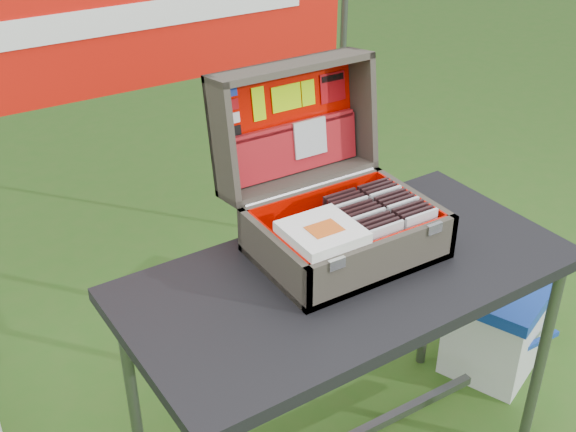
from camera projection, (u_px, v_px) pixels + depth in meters
table at (344, 378)px, 2.27m from camera, size 1.33×0.69×0.82m
table_top at (349, 276)px, 2.07m from camera, size 1.33×0.69×0.04m
table_leg_fr at (540, 364)px, 2.36m from camera, size 0.04×0.04×0.78m
table_leg_bl at (134, 403)px, 2.21m from camera, size 0.04×0.04×0.78m
table_leg_br at (430, 282)px, 2.75m from camera, size 0.04×0.04×0.78m
suitcase at (336, 171)px, 2.06m from camera, size 0.52×0.53×0.50m
suitcase_base_bottom at (345, 251)px, 2.13m from camera, size 0.52×0.37×0.02m
suitcase_base_wall_front at (384, 262)px, 1.98m from camera, size 0.52×0.02×0.14m
suitcase_base_wall_back at (313, 208)px, 2.23m from camera, size 0.52×0.02×0.14m
suitcase_base_wall_left at (273, 258)px, 1.99m from camera, size 0.02×0.37×0.14m
suitcase_base_wall_right at (412, 211)px, 2.22m from camera, size 0.02×0.37×0.14m
suitcase_liner_floor at (346, 247)px, 2.13m from camera, size 0.48×0.33×0.01m
suitcase_latch_left at (337, 264)px, 1.86m from camera, size 0.05×0.01×0.03m
suitcase_latch_right at (434, 228)px, 2.01m from camera, size 0.05×0.01×0.03m
suitcase_hinge at (312, 187)px, 2.21m from camera, size 0.47×0.02×0.02m
suitcase_lid_back at (285, 120)px, 2.24m from camera, size 0.52×0.07×0.37m
suitcase_lid_rim_far at (291, 67)px, 2.12m from camera, size 0.52×0.14×0.04m
suitcase_lid_rim_near at (299, 178)px, 2.26m from camera, size 0.52×0.14×0.04m
suitcase_lid_rim_left at (222, 142)px, 2.07m from camera, size 0.02×0.19×0.39m
suitcase_lid_rim_right at (361, 108)px, 2.30m from camera, size 0.02×0.19×0.39m
suitcase_lid_liner at (287, 121)px, 2.22m from camera, size 0.47×0.05×0.32m
suitcase_liner_wall_front at (381, 257)px, 1.98m from camera, size 0.48×0.01×0.12m
suitcase_liner_wall_back at (315, 207)px, 2.22m from camera, size 0.48×0.01×0.12m
suitcase_liner_wall_left at (277, 254)px, 1.99m from camera, size 0.01×0.33×0.12m
suitcase_liner_wall_right at (409, 209)px, 2.21m from camera, size 0.01×0.33×0.12m
suitcase_lid_pocket at (293, 149)px, 2.24m from camera, size 0.46×0.05×0.15m
suitcase_pocket_edge at (292, 126)px, 2.21m from camera, size 0.45×0.02×0.02m
suitcase_pocket_cd at (310, 138)px, 2.24m from camera, size 0.12×0.03×0.12m
lid_sticker_cc_a at (229, 92)px, 2.08m from camera, size 0.05×0.01×0.03m
lid_sticker_cc_b at (231, 105)px, 2.10m from camera, size 0.05×0.01×0.03m
lid_sticker_cc_c at (232, 118)px, 2.11m from camera, size 0.05×0.01×0.03m
lid_sticker_cc_d at (233, 132)px, 2.13m from camera, size 0.05×0.01×0.03m
lid_card_neon_tall at (259, 104)px, 2.15m from camera, size 0.04×0.02×0.10m
lid_card_neon_main at (286, 98)px, 2.19m from camera, size 0.10×0.01×0.08m
lid_card_neon_small at (308, 93)px, 2.23m from camera, size 0.05×0.01×0.08m
lid_sticker_band at (333, 87)px, 2.27m from camera, size 0.09×0.02×0.09m
lid_sticker_band_bar at (332, 78)px, 2.26m from camera, size 0.08×0.01×0.02m
cd_left_0 at (385, 246)px, 2.01m from camera, size 0.11×0.01×0.13m
cd_left_1 at (381, 242)px, 2.02m from camera, size 0.11×0.01×0.13m
cd_left_2 at (376, 239)px, 2.04m from camera, size 0.11×0.01×0.13m
cd_left_3 at (372, 236)px, 2.05m from camera, size 0.11×0.01×0.13m
cd_left_4 at (368, 233)px, 2.07m from camera, size 0.11×0.01×0.13m
cd_left_5 at (363, 230)px, 2.08m from camera, size 0.11×0.01×0.13m
cd_left_6 at (359, 226)px, 2.10m from camera, size 0.11×0.01×0.13m
cd_left_7 at (355, 223)px, 2.11m from camera, size 0.11×0.01×0.13m
cd_left_8 at (351, 220)px, 2.13m from camera, size 0.11×0.01×0.13m
cd_left_9 at (347, 217)px, 2.14m from camera, size 0.11×0.01×0.13m
cd_left_10 at (343, 214)px, 2.15m from camera, size 0.11×0.01×0.13m
cd_left_11 at (339, 212)px, 2.17m from camera, size 0.11×0.01×0.13m
cd_right_0 at (420, 233)px, 2.06m from camera, size 0.11×0.01×0.13m
cd_right_1 at (415, 230)px, 2.08m from camera, size 0.11×0.01×0.13m
cd_right_2 at (411, 227)px, 2.09m from camera, size 0.11×0.01×0.13m
cd_right_3 at (406, 224)px, 2.11m from camera, size 0.11×0.01×0.13m
cd_right_4 at (402, 221)px, 2.12m from camera, size 0.11×0.01×0.13m
cd_right_5 at (397, 218)px, 2.14m from camera, size 0.11×0.01×0.13m
cd_right_6 at (393, 215)px, 2.15m from camera, size 0.11×0.01×0.13m
cd_right_7 at (389, 212)px, 2.17m from camera, size 0.11×0.01×0.13m
cd_right_8 at (384, 209)px, 2.18m from camera, size 0.11×0.01×0.13m
cd_right_9 at (380, 206)px, 2.20m from camera, size 0.11×0.01×0.13m
cd_right_10 at (376, 204)px, 2.21m from camera, size 0.11×0.01×0.13m
cd_right_11 at (372, 201)px, 2.23m from camera, size 0.11×0.01×0.13m
songbook_0 at (322, 236)px, 1.96m from camera, size 0.19×0.19×0.00m
songbook_1 at (322, 234)px, 1.95m from camera, size 0.19×0.19×0.00m
songbook_2 at (322, 233)px, 1.95m from camera, size 0.19×0.19×0.00m
songbook_3 at (322, 231)px, 1.95m from camera, size 0.19×0.19×0.00m
songbook_4 at (322, 230)px, 1.95m from camera, size 0.19×0.19×0.00m
songbook_5 at (322, 228)px, 1.94m from camera, size 0.19×0.19×0.00m
songbook_graphic at (324, 229)px, 1.93m from camera, size 0.09×0.07×0.00m
cooler at (499, 322)px, 2.86m from camera, size 0.52×0.47×0.38m
cooler_body at (498, 327)px, 2.87m from camera, size 0.50×0.44×0.33m
cooler_lid at (505, 289)px, 2.78m from camera, size 0.52×0.47×0.05m
cooler_handle at (534, 344)px, 2.72m from camera, size 0.26×0.02×0.02m
cardboard_box at (364, 283)px, 3.08m from camera, size 0.39×0.27×0.40m
banner_post_right at (342, 85)px, 3.30m from camera, size 0.03×0.03×1.70m
banner at (161, 12)px, 2.68m from camera, size 1.60×0.02×0.55m
banner_text at (162, 13)px, 2.67m from camera, size 1.20×0.00×0.10m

